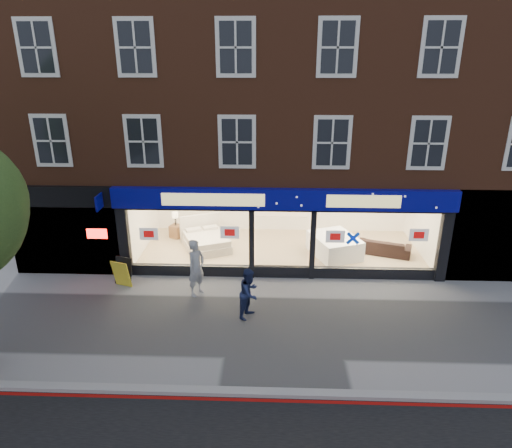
# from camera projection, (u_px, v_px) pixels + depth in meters

# --- Properties ---
(ground) EXTENTS (120.00, 120.00, 0.00)m
(ground) POSITION_uv_depth(u_px,v_px,m) (283.00, 325.00, 13.32)
(ground) COLOR gray
(ground) RESTS_ON ground
(kerb_line) EXTENTS (60.00, 0.10, 0.01)m
(kerb_line) POSITION_uv_depth(u_px,v_px,m) (285.00, 401.00, 10.42)
(kerb_line) COLOR #8C0A07
(kerb_line) RESTS_ON ground
(kerb_stone) EXTENTS (60.00, 0.25, 0.12)m
(kerb_stone) POSITION_uv_depth(u_px,v_px,m) (285.00, 393.00, 10.59)
(kerb_stone) COLOR gray
(kerb_stone) RESTS_ON ground
(showroom_floor) EXTENTS (11.00, 4.50, 0.10)m
(showroom_floor) POSITION_uv_depth(u_px,v_px,m) (281.00, 250.00, 18.21)
(showroom_floor) COLOR tan
(showroom_floor) RESTS_ON ground
(building) EXTENTS (19.00, 8.26, 10.30)m
(building) POSITION_uv_depth(u_px,v_px,m) (283.00, 74.00, 17.43)
(building) COLOR brown
(building) RESTS_ON ground
(display_bed) EXTENTS (2.27, 2.46, 1.12)m
(display_bed) POSITION_uv_depth(u_px,v_px,m) (206.00, 240.00, 18.24)
(display_bed) COLOR beige
(display_bed) RESTS_ON showroom_floor
(bedside_table) EXTENTS (0.59, 0.59, 0.55)m
(bedside_table) POSITION_uv_depth(u_px,v_px,m) (176.00, 231.00, 19.26)
(bedside_table) COLOR brown
(bedside_table) RESTS_ON showroom_floor
(mattress_stack) EXTENTS (2.11, 2.35, 0.76)m
(mattress_stack) POSITION_uv_depth(u_px,v_px,m) (334.00, 245.00, 17.58)
(mattress_stack) COLOR white
(mattress_stack) RESTS_ON showroom_floor
(sofa) EXTENTS (2.14, 1.39, 0.58)m
(sofa) POSITION_uv_depth(u_px,v_px,m) (384.00, 247.00, 17.71)
(sofa) COLOR black
(sofa) RESTS_ON showroom_floor
(a_board) EXTENTS (0.74, 0.59, 0.98)m
(a_board) POSITION_uv_depth(u_px,v_px,m) (122.00, 273.00, 15.41)
(a_board) COLOR gold
(a_board) RESTS_ON ground
(pedestrian_grey) EXTENTS (0.76, 0.84, 1.92)m
(pedestrian_grey) POSITION_uv_depth(u_px,v_px,m) (196.00, 268.00, 14.72)
(pedestrian_grey) COLOR #9C9EA3
(pedestrian_grey) RESTS_ON ground
(pedestrian_blue) EXTENTS (0.86, 0.94, 1.57)m
(pedestrian_blue) POSITION_uv_depth(u_px,v_px,m) (249.00, 293.00, 13.52)
(pedestrian_blue) COLOR #192248
(pedestrian_blue) RESTS_ON ground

